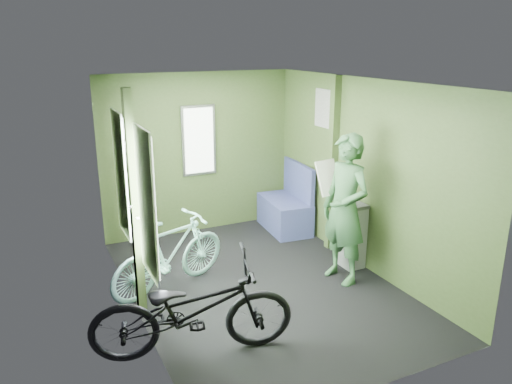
# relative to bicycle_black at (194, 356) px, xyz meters

# --- Properties ---
(room) EXTENTS (4.00, 4.02, 2.31)m
(room) POSITION_rel_bicycle_black_xyz_m (1.08, 0.99, 1.44)
(room) COLOR black
(room) RESTS_ON ground
(bicycle_black) EXTENTS (1.91, 1.15, 1.02)m
(bicycle_black) POSITION_rel_bicycle_black_xyz_m (0.00, 0.00, 0.00)
(bicycle_black) COLOR black
(bicycle_black) RESTS_ON ground
(bicycle_mint) EXTENTS (1.60, 1.03, 0.95)m
(bicycle_mint) POSITION_rel_bicycle_black_xyz_m (0.18, 1.28, 0.00)
(bicycle_mint) COLOR #8ED7C7
(bicycle_mint) RESTS_ON ground
(passenger) EXTENTS (0.52, 0.75, 1.74)m
(passenger) POSITION_rel_bicycle_black_xyz_m (2.07, 0.68, 0.87)
(passenger) COLOR #346038
(passenger) RESTS_ON ground
(waste_box) EXTENTS (0.24, 0.34, 0.82)m
(waste_box) POSITION_rel_bicycle_black_xyz_m (2.38, 0.96, 0.41)
(waste_box) COLOR gray
(waste_box) RESTS_ON ground
(bench_seat) EXTENTS (0.61, 0.99, 0.99)m
(bench_seat) POSITION_rel_bicycle_black_xyz_m (2.27, 2.40, 0.29)
(bench_seat) COLOR navy
(bench_seat) RESTS_ON ground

